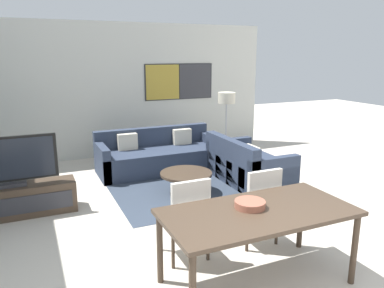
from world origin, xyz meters
TOP-DOWN VIEW (x-y plane):
  - wall_back at (0.05, 6.13)m, footprint 6.75×0.09m
  - area_rug at (0.36, 3.40)m, footprint 2.22×1.77m
  - tv_console at (-2.11, 3.54)m, footprint 1.60×0.41m
  - television at (-2.11, 3.54)m, footprint 1.20×0.20m
  - sofa_main at (0.36, 4.77)m, footprint 2.27×0.91m
  - sofa_side at (1.52, 3.51)m, footprint 0.91×1.57m
  - coffee_table at (0.36, 3.40)m, footprint 0.82×0.82m
  - dining_table at (0.04, 0.92)m, footprint 1.80×0.89m
  - dining_chair_left at (-0.40, 1.59)m, footprint 0.46×0.46m
  - dining_chair_centre at (0.48, 1.58)m, footprint 0.46×0.46m
  - fruit_bowl at (0.00, 1.01)m, footprint 0.29×0.29m
  - floor_lamp at (1.89, 4.88)m, footprint 0.35×0.35m

SIDE VIEW (x-z plane):
  - area_rug at x=0.36m, z-range 0.00..0.01m
  - tv_console at x=-2.11m, z-range 0.00..0.43m
  - coffee_table at x=0.36m, z-range 0.09..0.43m
  - sofa_main at x=0.36m, z-range -0.12..0.65m
  - sofa_side at x=1.52m, z-range -0.12..0.65m
  - dining_chair_left at x=-0.40m, z-range 0.04..0.97m
  - dining_chair_centre at x=0.48m, z-range 0.04..0.97m
  - dining_table at x=0.04m, z-range 0.30..1.06m
  - television at x=-2.11m, z-range 0.43..1.11m
  - fruit_bowl at x=0.00m, z-range 0.76..0.82m
  - floor_lamp at x=1.89m, z-range 0.49..1.89m
  - wall_back at x=0.05m, z-range 0.01..2.81m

